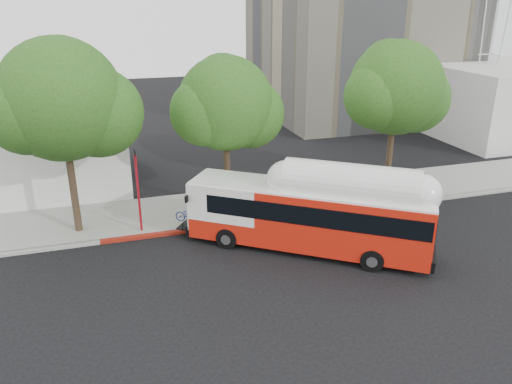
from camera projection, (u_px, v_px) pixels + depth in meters
ground at (280, 257)px, 23.20m from camera, size 120.00×120.00×0.00m
sidewalk at (243, 204)px, 28.97m from camera, size 60.00×5.00×0.15m
curb_strip at (256, 222)px, 26.66m from camera, size 60.00×0.30×0.15m
red_curb_segment at (200, 229)px, 25.83m from camera, size 10.00×0.32×0.16m
street_tree_left at (72, 104)px, 23.45m from camera, size 6.67×5.80×9.74m
street_tree_mid at (233, 107)px, 26.32m from camera, size 5.75×5.00×8.62m
street_tree_right at (402, 91)px, 28.77m from camera, size 6.21×5.40×9.18m
transit_bus at (310, 217)px, 23.32m from camera, size 11.07×8.73×3.58m
signal_pole at (138, 192)px, 24.77m from camera, size 0.13×0.42×4.41m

